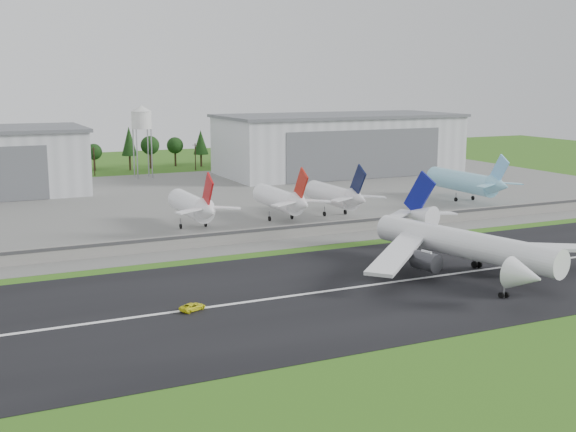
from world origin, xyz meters
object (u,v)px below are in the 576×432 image
parked_jet_red_a (194,206)px  ground_vehicle (193,307)px  main_airliner (465,251)px  parked_jet_navy (337,196)px  parked_jet_red_b (283,200)px  parked_jet_skyblue (468,182)px

parked_jet_red_a → ground_vehicle: bearing=-107.8°
main_airliner → parked_jet_navy: main_airliner is taller
main_airliner → ground_vehicle: main_airliner is taller
main_airliner → ground_vehicle: 58.50m
parked_jet_red_a → parked_jet_red_b: bearing=-0.0°
parked_jet_navy → parked_jet_skyblue: parked_jet_skyblue is taller
parked_jet_red_a → parked_jet_skyblue: bearing=3.0°
main_airliner → parked_jet_skyblue: (58.25, 72.04, 1.68)m
ground_vehicle → parked_jet_red_b: 82.48m
parked_jet_red_a → parked_jet_skyblue: parked_jet_skyblue is taller
ground_vehicle → parked_jet_red_a: (21.61, 67.12, 5.50)m
ground_vehicle → parked_jet_red_b: (47.62, 67.12, 5.46)m
ground_vehicle → parked_jet_navy: 93.70m
parked_jet_red_b → parked_jet_navy: size_ratio=1.00×
parked_jet_red_b → parked_jet_skyblue: size_ratio=0.84×
parked_jet_red_b → ground_vehicle: bearing=-125.4°
main_airliner → parked_jet_skyblue: size_ratio=1.57×
main_airliner → parked_jet_red_b: (-10.73, 66.99, 1.33)m
parked_jet_red_a → parked_jet_navy: bearing=-0.0°
ground_vehicle → parked_jet_navy: (65.16, 67.12, 5.45)m
ground_vehicle → parked_jet_skyblue: 137.25m
ground_vehicle → parked_jet_navy: parked_jet_navy is taller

